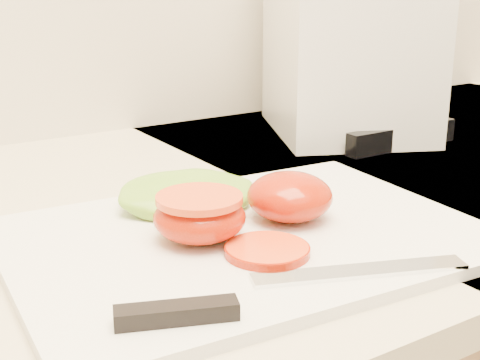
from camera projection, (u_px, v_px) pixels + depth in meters
cutting_board at (246, 238)px, 0.58m from camera, size 0.42×0.32×0.01m
tomato_half_dome at (290, 196)px, 0.60m from camera, size 0.08×0.08×0.04m
tomato_half_cut at (200, 215)px, 0.56m from camera, size 0.08×0.08×0.04m
tomato_slice_0 at (267, 250)px, 0.53m from camera, size 0.07×0.07×0.01m
lettuce_leaf_0 at (188, 194)px, 0.63m from camera, size 0.15×0.12×0.03m
knife at (255, 295)px, 0.46m from camera, size 0.27×0.08×0.01m
appliance at (349, 26)px, 0.93m from camera, size 0.29×0.31×0.30m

